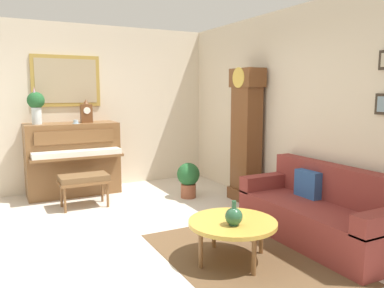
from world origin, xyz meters
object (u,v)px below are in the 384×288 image
object	(u,v)px
couch	(320,213)
coffee_table	(233,224)
grandfather_clock	(246,139)
flower_vase	(36,104)
mantel_clock	(86,112)
potted_plant	(188,178)
teacup	(76,122)
piano_bench	(84,180)
green_jug	(234,216)
piano	(73,158)

from	to	relation	value
couch	coffee_table	distance (m)	1.18
grandfather_clock	coffee_table	xyz separation A→B (m)	(1.72, -1.36, -0.58)
couch	flower_vase	bearing A→B (deg)	-141.69
grandfather_clock	mantel_clock	xyz separation A→B (m)	(-1.59, -2.05, 0.38)
grandfather_clock	potted_plant	world-z (taller)	grandfather_clock
grandfather_clock	teacup	world-z (taller)	grandfather_clock
piano_bench	mantel_clock	size ratio (longest dim) A/B	1.84
piano_bench	potted_plant	size ratio (longest dim) A/B	1.25
teacup	potted_plant	xyz separation A→B (m)	(0.91, 1.53, -0.87)
coffee_table	mantel_clock	world-z (taller)	mantel_clock
mantel_clock	flower_vase	world-z (taller)	flower_vase
couch	green_jug	distance (m)	1.25
piano_bench	flower_vase	size ratio (longest dim) A/B	1.21
piano	couch	bearing A→B (deg)	32.41
piano	piano_bench	distance (m)	0.84
grandfather_clock	coffee_table	world-z (taller)	grandfather_clock
piano	teacup	size ratio (longest dim) A/B	12.41
flower_vase	green_jug	world-z (taller)	flower_vase
couch	coffee_table	xyz separation A→B (m)	(-0.01, -1.18, 0.07)
piano_bench	flower_vase	world-z (taller)	flower_vase
couch	grandfather_clock	bearing A→B (deg)	173.83
piano_bench	couch	world-z (taller)	couch
potted_plant	piano	bearing A→B (deg)	-124.02
mantel_clock	potted_plant	bearing A→B (deg)	51.44
mantel_clock	couch	bearing A→B (deg)	29.32
piano	coffee_table	distance (m)	3.45
piano	piano_bench	bearing A→B (deg)	-0.09
couch	teacup	bearing A→B (deg)	-146.93
grandfather_clock	potted_plant	distance (m)	1.10
couch	piano	bearing A→B (deg)	-147.59
coffee_table	flower_vase	distance (m)	3.78
flower_vase	potted_plant	xyz separation A→B (m)	(1.06, 2.09, -1.16)
green_jug	couch	bearing A→B (deg)	94.55
coffee_table	green_jug	size ratio (longest dim) A/B	3.67
couch	mantel_clock	bearing A→B (deg)	-150.68
couch	coffee_table	bearing A→B (deg)	-90.43
couch	potted_plant	size ratio (longest dim) A/B	3.39
piano	potted_plant	world-z (taller)	piano
flower_vase	teacup	distance (m)	0.65
couch	green_jug	size ratio (longest dim) A/B	7.92
grandfather_clock	potted_plant	size ratio (longest dim) A/B	3.62
piano	flower_vase	distance (m)	1.03
piano	potted_plant	bearing A→B (deg)	55.98
piano	flower_vase	xyz separation A→B (m)	(0.00, -0.51, 0.89)
couch	potted_plant	distance (m)	2.32
mantel_clock	potted_plant	size ratio (longest dim) A/B	0.68
piano	couch	world-z (taller)	piano
green_jug	mantel_clock	bearing A→B (deg)	-169.58
flower_vase	potted_plant	distance (m)	2.62
piano_bench	couch	bearing A→B (deg)	40.16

